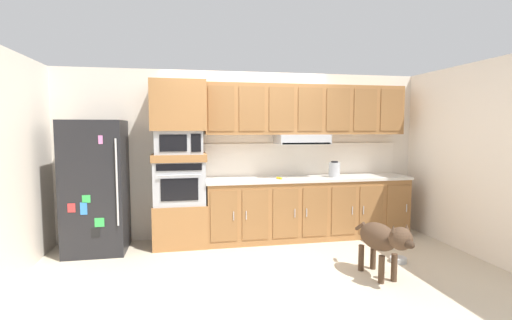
% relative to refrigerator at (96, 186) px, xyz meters
% --- Properties ---
extents(ground_plane, '(9.60, 9.60, 0.00)m').
position_rel_refrigerator_xyz_m(ground_plane, '(2.09, -0.68, -0.88)').
color(ground_plane, beige).
extents(back_kitchen_wall, '(6.20, 0.12, 2.50)m').
position_rel_refrigerator_xyz_m(back_kitchen_wall, '(2.09, 0.43, 0.37)').
color(back_kitchen_wall, silver).
rests_on(back_kitchen_wall, ground).
extents(side_panel_left, '(0.12, 7.10, 2.50)m').
position_rel_refrigerator_xyz_m(side_panel_left, '(-0.71, -0.68, 0.37)').
color(side_panel_left, silver).
rests_on(side_panel_left, ground).
extents(side_panel_right, '(0.12, 7.10, 2.50)m').
position_rel_refrigerator_xyz_m(side_panel_right, '(4.89, -0.68, 0.37)').
color(side_panel_right, white).
rests_on(side_panel_right, ground).
extents(refrigerator, '(0.76, 0.73, 1.76)m').
position_rel_refrigerator_xyz_m(refrigerator, '(0.00, 0.00, 0.00)').
color(refrigerator, black).
rests_on(refrigerator, ground).
extents(oven_base_cabinet, '(0.74, 0.62, 0.60)m').
position_rel_refrigerator_xyz_m(oven_base_cabinet, '(1.09, 0.07, -0.58)').
color(oven_base_cabinet, '#996638').
rests_on(oven_base_cabinet, ground).
extents(built_in_oven, '(0.70, 0.62, 0.60)m').
position_rel_refrigerator_xyz_m(built_in_oven, '(1.09, 0.07, 0.02)').
color(built_in_oven, '#A8AAAF').
rests_on(built_in_oven, oven_base_cabinet).
extents(appliance_mid_shelf, '(0.74, 0.62, 0.10)m').
position_rel_refrigerator_xyz_m(appliance_mid_shelf, '(1.09, 0.07, 0.37)').
color(appliance_mid_shelf, '#996638').
rests_on(appliance_mid_shelf, built_in_oven).
extents(microwave, '(0.64, 0.54, 0.32)m').
position_rel_refrigerator_xyz_m(microwave, '(1.09, 0.07, 0.58)').
color(microwave, '#A8AAAF').
rests_on(microwave, appliance_mid_shelf).
extents(appliance_upper_cabinet, '(0.74, 0.62, 0.68)m').
position_rel_refrigerator_xyz_m(appliance_upper_cabinet, '(1.09, 0.07, 1.08)').
color(appliance_upper_cabinet, '#996638').
rests_on(appliance_upper_cabinet, microwave).
extents(lower_cabinet_run, '(3.05, 0.63, 0.88)m').
position_rel_refrigerator_xyz_m(lower_cabinet_run, '(2.99, 0.07, -0.44)').
color(lower_cabinet_run, '#996638').
rests_on(lower_cabinet_run, ground).
extents(countertop_slab, '(3.09, 0.64, 0.04)m').
position_rel_refrigerator_xyz_m(countertop_slab, '(2.99, 0.07, 0.02)').
color(countertop_slab, beige).
rests_on(countertop_slab, lower_cabinet_run).
extents(backsplash_panel, '(3.09, 0.02, 0.50)m').
position_rel_refrigerator_xyz_m(backsplash_panel, '(2.99, 0.36, 0.29)').
color(backsplash_panel, white).
rests_on(backsplash_panel, countertop_slab).
extents(upper_cabinet_with_hood, '(3.05, 0.48, 0.88)m').
position_rel_refrigerator_xyz_m(upper_cabinet_with_hood, '(2.98, 0.19, 1.02)').
color(upper_cabinet_with_hood, '#996638').
rests_on(upper_cabinet_with_hood, backsplash_panel).
extents(screwdriver, '(0.16, 0.16, 0.03)m').
position_rel_refrigerator_xyz_m(screwdriver, '(2.52, -0.04, 0.05)').
color(screwdriver, yellow).
rests_on(screwdriver, countertop_slab).
extents(electric_kettle, '(0.17, 0.17, 0.24)m').
position_rel_refrigerator_xyz_m(electric_kettle, '(3.38, 0.02, 0.15)').
color(electric_kettle, '#A8AAAF').
rests_on(electric_kettle, countertop_slab).
extents(dog, '(0.36, 0.98, 0.67)m').
position_rel_refrigerator_xyz_m(dog, '(3.29, -1.56, -0.43)').
color(dog, '#473323').
rests_on(dog, ground).
extents(dog_food_bowl, '(0.20, 0.20, 0.06)m').
position_rel_refrigerator_xyz_m(dog_food_bowl, '(3.75, -1.14, -0.85)').
color(dog_food_bowl, '#B2B7BC').
rests_on(dog_food_bowl, ground).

